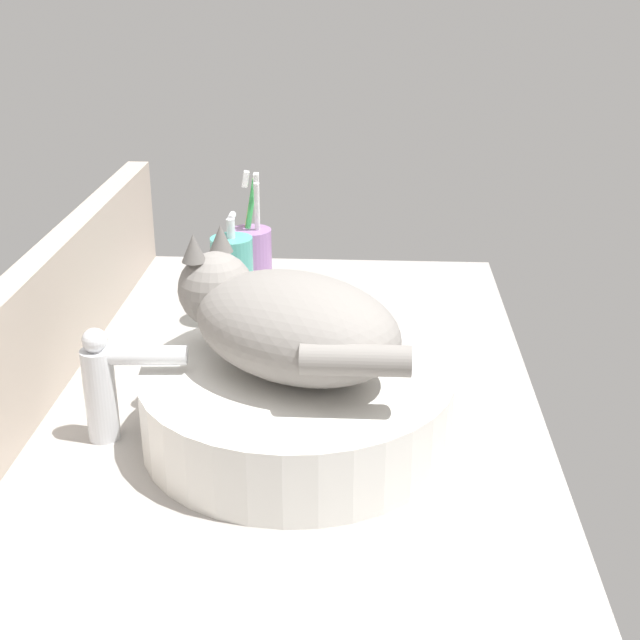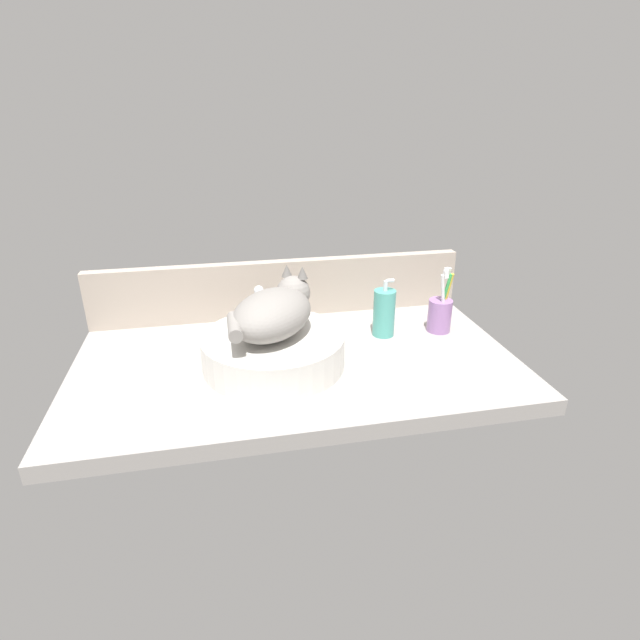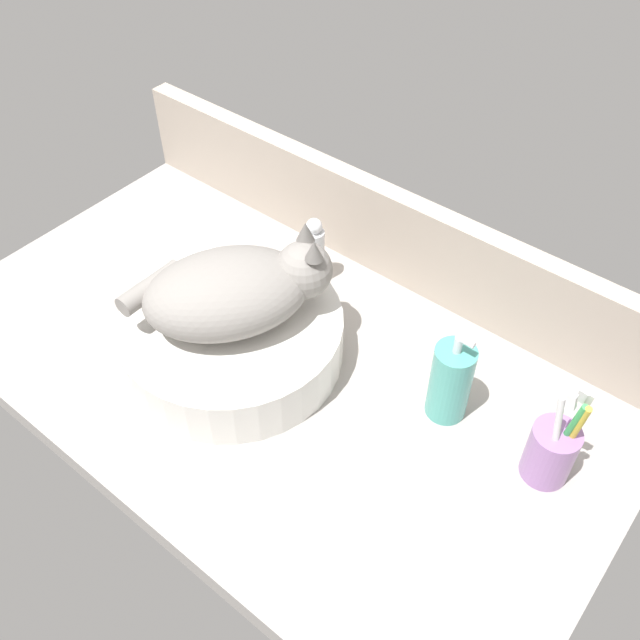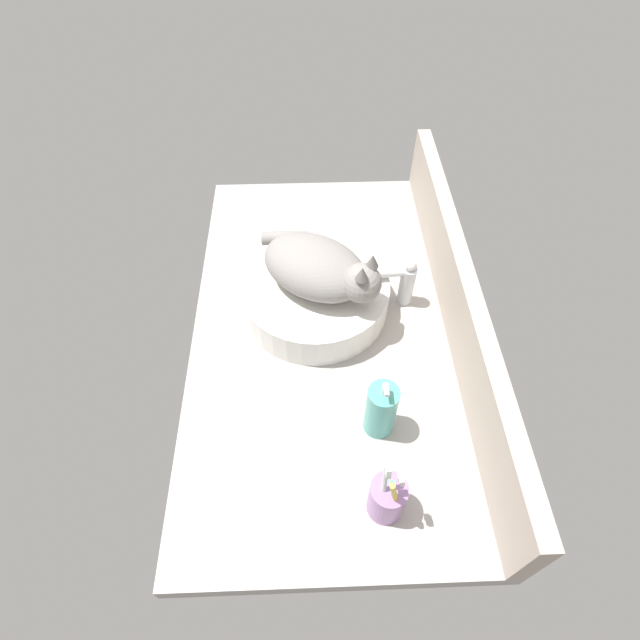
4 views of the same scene
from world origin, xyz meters
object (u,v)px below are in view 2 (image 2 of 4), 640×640
at_px(soap_dispenser, 384,313).
at_px(toothbrush_cup, 440,314).
at_px(sink_basin, 274,350).
at_px(faucet, 260,308).
at_px(cat, 274,311).

height_order(soap_dispenser, toothbrush_cup, toothbrush_cup).
height_order(sink_basin, soap_dispenser, soap_dispenser).
xyz_separation_m(soap_dispenser, toothbrush_cup, (0.17, -0.01, -0.01)).
xyz_separation_m(sink_basin, faucet, (-0.01, 0.21, 0.03)).
xyz_separation_m(sink_basin, soap_dispenser, (0.32, 0.12, 0.03)).
bearing_deg(soap_dispenser, toothbrush_cup, -1.92).
bearing_deg(soap_dispenser, faucet, 165.12).
relative_size(cat, faucet, 2.22).
relative_size(soap_dispenser, toothbrush_cup, 0.89).
distance_m(cat, soap_dispenser, 0.34).
bearing_deg(faucet, cat, -84.51).
bearing_deg(sink_basin, toothbrush_cup, 13.08).
bearing_deg(faucet, soap_dispenser, -14.88).
xyz_separation_m(faucet, toothbrush_cup, (0.50, -0.09, -0.02)).
xyz_separation_m(faucet, soap_dispenser, (0.34, -0.09, -0.01)).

